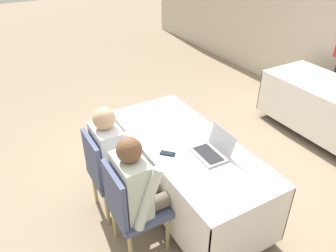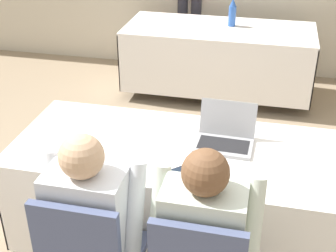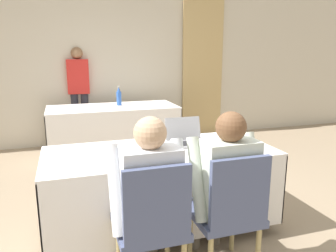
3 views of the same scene
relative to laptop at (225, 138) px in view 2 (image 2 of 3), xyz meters
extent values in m
plane|color=gray|center=(-0.27, -0.09, -0.77)|extent=(24.00, 24.00, 0.00)
cube|color=white|center=(-0.27, -0.09, -0.05)|extent=(1.89, 0.82, 0.02)
cube|color=white|center=(-0.27, -0.50, -0.36)|extent=(1.89, 0.01, 0.59)
cube|color=white|center=(-0.27, 0.31, -0.36)|extent=(1.89, 0.01, 0.59)
cube|color=white|center=(-1.21, -0.09, -0.36)|extent=(0.01, 0.82, 0.59)
cylinder|color=#333333|center=(-0.27, -0.09, -0.71)|extent=(0.06, 0.06, 0.11)
cube|color=white|center=(-0.32, 2.23, -0.05)|extent=(1.89, 0.82, 0.02)
cube|color=white|center=(-0.32, 1.82, -0.36)|extent=(1.89, 0.01, 0.59)
cube|color=white|center=(-0.32, 2.63, -0.36)|extent=(1.89, 0.01, 0.59)
cube|color=white|center=(-1.26, 2.23, -0.36)|extent=(0.01, 0.82, 0.59)
cube|color=white|center=(0.62, 2.23, -0.36)|extent=(0.01, 0.82, 0.59)
cylinder|color=#333333|center=(-0.32, 2.23, -0.71)|extent=(0.06, 0.06, 0.11)
cube|color=#99999E|center=(0.00, -0.04, -0.03)|extent=(0.33, 0.23, 0.02)
cube|color=black|center=(0.00, -0.04, -0.02)|extent=(0.29, 0.16, 0.00)
cube|color=#99999E|center=(0.00, 0.10, 0.08)|extent=(0.33, 0.07, 0.20)
cube|color=black|center=(0.00, 0.10, 0.08)|extent=(0.30, 0.06, 0.18)
cube|color=black|center=(-0.20, -0.34, -0.04)|extent=(0.14, 0.14, 0.01)
cube|color=#192333|center=(-0.20, -0.34, -0.03)|extent=(0.13, 0.12, 0.00)
cube|color=white|center=(-0.68, -0.16, -0.04)|extent=(0.29, 0.35, 0.00)
cylinder|color=#2D5BB7|center=(-0.21, 2.31, 0.06)|extent=(0.08, 0.08, 0.20)
cone|color=#2D5BB7|center=(-0.21, 2.31, 0.20)|extent=(0.06, 0.06, 0.08)
cube|color=#4C567A|center=(-0.53, -0.94, -0.10)|extent=(0.40, 0.04, 0.45)
cylinder|color=#665B4C|center=(-0.44, -0.61, -0.26)|extent=(0.13, 0.42, 0.13)
cylinder|color=#665B4C|center=(-0.62, -0.61, -0.26)|extent=(0.13, 0.42, 0.13)
cylinder|color=#665B4C|center=(-0.44, -0.43, -0.54)|extent=(0.10, 0.10, 0.44)
cylinder|color=#665B4C|center=(-0.62, -0.43, -0.54)|extent=(0.10, 0.10, 0.44)
cube|color=silver|center=(-0.53, -0.79, -0.06)|extent=(0.36, 0.22, 0.52)
cylinder|color=silver|center=(-0.32, -0.75, -0.05)|extent=(0.08, 0.26, 0.54)
cylinder|color=silver|center=(-0.74, -0.75, -0.05)|extent=(0.08, 0.26, 0.54)
sphere|color=tan|center=(-0.53, -0.79, 0.29)|extent=(0.20, 0.20, 0.20)
cylinder|color=#665B4C|center=(0.09, -0.61, -0.26)|extent=(0.13, 0.42, 0.13)
cylinder|color=#665B4C|center=(-0.09, -0.61, -0.26)|extent=(0.13, 0.42, 0.13)
cube|color=silver|center=(0.00, -0.79, -0.06)|extent=(0.36, 0.22, 0.52)
cylinder|color=silver|center=(0.21, -0.75, -0.05)|extent=(0.08, 0.26, 0.54)
cylinder|color=silver|center=(-0.21, -0.75, -0.05)|extent=(0.08, 0.26, 0.54)
sphere|color=brown|center=(0.00, -0.79, 0.29)|extent=(0.20, 0.20, 0.20)
cylinder|color=#33333D|center=(-0.84, 2.94, -0.34)|extent=(0.12, 0.12, 0.85)
cylinder|color=#33333D|center=(-0.68, 2.93, -0.34)|extent=(0.12, 0.12, 0.85)
camera|label=1|loc=(1.86, -1.52, 1.71)|focal=35.00mm
camera|label=2|loc=(0.20, -2.33, 1.36)|focal=50.00mm
camera|label=3|loc=(-1.00, -2.60, 0.76)|focal=35.00mm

